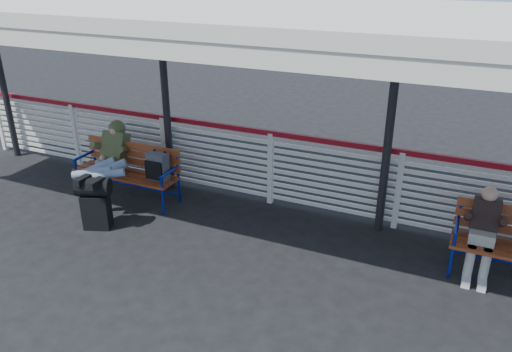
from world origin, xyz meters
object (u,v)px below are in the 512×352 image
at_px(bench_left, 137,166).
at_px(companion_person, 483,232).
at_px(luggage_stack, 95,201).
at_px(traveler_man, 105,165).

height_order(bench_left, companion_person, companion_person).
height_order(luggage_stack, traveler_man, traveler_man).
bearing_deg(luggage_stack, companion_person, -9.53).
bearing_deg(traveler_man, bench_left, 46.44).
xyz_separation_m(traveler_man, companion_person, (5.51, 0.36, -0.10)).
distance_m(traveler_man, companion_person, 5.52).
distance_m(luggage_stack, bench_left, 1.05).
bearing_deg(bench_left, luggage_stack, -89.19).
height_order(luggage_stack, bench_left, bench_left).
relative_size(traveler_man, companion_person, 1.43).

